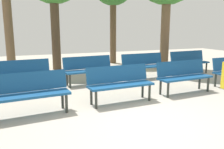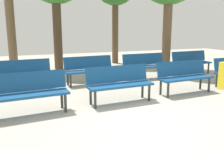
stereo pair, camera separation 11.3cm
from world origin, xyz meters
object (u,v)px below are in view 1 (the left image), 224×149
(bench_r0_c1, at_px, (29,91))
(bench_r1_c3, at_px, (144,64))
(bench_r1_c1, at_px, (21,74))
(bench_r0_c2, at_px, (120,82))
(bench_r1_c4, at_px, (189,61))
(bench_r0_c3, at_px, (184,75))
(bench_r1_c2, at_px, (89,68))

(bench_r0_c1, height_order, bench_r1_c3, same)
(bench_r1_c1, distance_m, bench_r1_c3, 4.05)
(bench_r0_c2, height_order, bench_r1_c3, same)
(bench_r0_c2, height_order, bench_r1_c4, same)
(bench_r0_c3, height_order, bench_r1_c3, same)
(bench_r0_c2, bearing_deg, bench_r1_c3, 46.42)
(bench_r1_c1, distance_m, bench_r1_c2, 2.02)
(bench_r1_c2, distance_m, bench_r1_c3, 2.02)
(bench_r1_c1, bearing_deg, bench_r0_c1, -90.21)
(bench_r1_c1, bearing_deg, bench_r0_c3, -26.97)
(bench_r1_c1, xyz_separation_m, bench_r1_c3, (4.04, 0.21, 0.00))
(bench_r0_c2, xyz_separation_m, bench_r1_c4, (3.94, 2.27, 0.00))
(bench_r1_c2, bearing_deg, bench_r1_c4, -2.21)
(bench_r1_c1, bearing_deg, bench_r0_c2, -45.03)
(bench_r0_c1, xyz_separation_m, bench_r1_c2, (1.91, 2.17, 0.00))
(bench_r1_c2, bearing_deg, bench_r1_c3, -3.00)
(bench_r0_c1, xyz_separation_m, bench_r1_c3, (3.93, 2.24, 0.00))
(bench_r0_c2, bearing_deg, bench_r1_c1, 135.75)
(bench_r0_c3, relative_size, bench_r1_c4, 1.00)
(bench_r1_c3, bearing_deg, bench_r0_c1, -152.52)
(bench_r1_c2, height_order, bench_r1_c3, same)
(bench_r1_c1, relative_size, bench_r1_c2, 0.99)
(bench_r0_c2, bearing_deg, bench_r0_c1, -179.97)
(bench_r1_c3, distance_m, bench_r1_c4, 2.07)
(bench_r0_c1, relative_size, bench_r0_c2, 1.01)
(bench_r0_c1, height_order, bench_r1_c2, same)
(bench_r1_c1, height_order, bench_r1_c4, same)
(bench_r0_c3, bearing_deg, bench_r1_c3, 89.83)
(bench_r1_c2, relative_size, bench_r1_c3, 1.01)
(bench_r0_c1, height_order, bench_r1_c4, same)
(bench_r0_c3, xyz_separation_m, bench_r1_c2, (-2.13, 1.96, 0.00))
(bench_r0_c2, distance_m, bench_r1_c4, 4.54)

